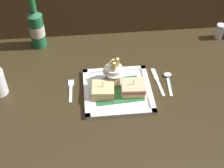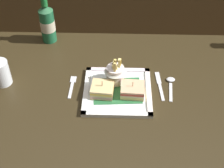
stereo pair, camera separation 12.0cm
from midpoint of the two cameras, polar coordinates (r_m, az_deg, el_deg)
dining_table at (r=1.39m, az=-3.40°, el=-4.20°), size 1.32×0.79×0.72m
square_plate at (r=1.31m, az=-1.65°, el=-1.32°), size 0.27×0.27×0.02m
sandwich_half_left at (r=1.28m, az=-4.25°, el=-1.23°), size 0.09×0.09×0.07m
sandwich_half_right at (r=1.28m, az=1.01°, el=-0.85°), size 0.10×0.08×0.06m
fries_cup at (r=1.31m, az=-2.32°, el=2.06°), size 0.09×0.09×0.12m
beer_bottle at (r=1.54m, az=-15.21°, el=9.38°), size 0.07×0.07×0.26m
fork at (r=1.34m, az=-9.73°, el=-1.00°), size 0.03×0.13×0.00m
knife at (r=1.36m, az=5.42°, el=0.51°), size 0.03×0.17×0.00m
spoon at (r=1.37m, az=7.26°, el=0.95°), size 0.04×0.14×0.01m
salt_shaker at (r=1.64m, az=16.23°, el=8.57°), size 0.04×0.04×0.07m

